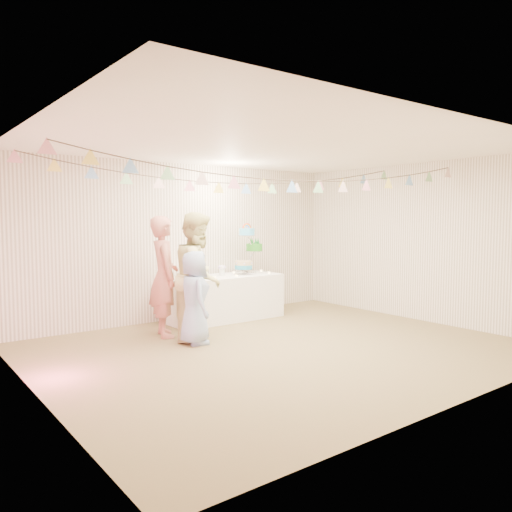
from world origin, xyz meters
TOP-DOWN VIEW (x-y plane):
  - floor at (0.00, 0.00)m, footprint 6.00×6.00m
  - ceiling at (0.00, 0.00)m, footprint 6.00×6.00m
  - back_wall at (0.00, 2.50)m, footprint 6.00×6.00m
  - front_wall at (0.00, -2.50)m, footprint 6.00×6.00m
  - left_wall at (-3.00, 0.00)m, footprint 5.00×5.00m
  - right_wall at (3.00, 0.00)m, footprint 5.00×5.00m
  - table at (0.44, 1.99)m, footprint 1.96×0.78m
  - cake_stand at (0.99, 2.04)m, footprint 0.73×0.43m
  - cake_bottom at (0.84, 1.98)m, footprint 0.31×0.31m
  - cake_middle at (1.17, 2.13)m, footprint 0.27×0.27m
  - cake_top_tier at (0.93, 2.01)m, footprint 0.25×0.25m
  - platter at (-0.12, 1.94)m, footprint 0.33×0.33m
  - posy at (0.43, 2.04)m, footprint 0.16×0.16m
  - person_adult_a at (-0.90, 1.52)m, footprint 0.57×0.72m
  - person_adult_b at (-0.60, 1.08)m, footprint 1.09×1.09m
  - person_child at (-0.78, 0.87)m, footprint 0.54×0.70m
  - bunting_back at (0.00, 1.10)m, footprint 5.60×1.10m
  - bunting_front at (0.00, -0.20)m, footprint 5.60×0.90m
  - tealight_0 at (-0.36, 1.84)m, footprint 0.04×0.04m
  - tealight_1 at (0.09, 2.17)m, footprint 0.04×0.04m
  - tealight_2 at (0.54, 1.77)m, footprint 0.04×0.04m
  - tealight_3 at (0.79, 2.21)m, footprint 0.04×0.04m
  - tealight_4 at (1.26, 1.81)m, footprint 0.04×0.04m
  - tealight_5 at (1.34, 2.14)m, footprint 0.04×0.04m
  - tealight_6 at (0.14, 1.82)m, footprint 0.04×0.04m

SIDE VIEW (x-z plane):
  - floor at x=0.00m, z-range 0.00..0.00m
  - table at x=0.44m, z-range 0.00..0.73m
  - person_child at x=-0.78m, z-range 0.00..1.26m
  - tealight_0 at x=-0.36m, z-range 0.73..0.76m
  - tealight_1 at x=0.09m, z-range 0.73..0.76m
  - tealight_2 at x=0.54m, z-range 0.73..0.76m
  - tealight_3 at x=0.79m, z-range 0.73..0.76m
  - tealight_4 at x=1.26m, z-range 0.73..0.76m
  - tealight_5 at x=1.34m, z-range 0.73..0.76m
  - tealight_6 at x=0.14m, z-range 0.73..0.76m
  - platter at x=-0.12m, z-range 0.75..0.77m
  - cake_bottom at x=0.84m, z-range 0.76..0.91m
  - posy at x=0.43m, z-range 0.75..0.93m
  - person_adult_a at x=-0.90m, z-range 0.00..1.73m
  - person_adult_b at x=-0.60m, z-range 0.00..1.78m
  - cake_middle at x=1.17m, z-range 1.00..1.22m
  - cake_stand at x=0.99m, z-range 0.75..1.56m
  - back_wall at x=0.00m, z-range 1.30..1.30m
  - front_wall at x=0.00m, z-range 1.30..1.30m
  - left_wall at x=-3.00m, z-range 1.30..1.30m
  - right_wall at x=3.00m, z-range 1.30..1.30m
  - cake_top_tier at x=0.93m, z-range 1.28..1.47m
  - bunting_front at x=0.00m, z-range 2.14..2.50m
  - bunting_back at x=0.00m, z-range 2.15..2.55m
  - ceiling at x=0.00m, z-range 2.60..2.60m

